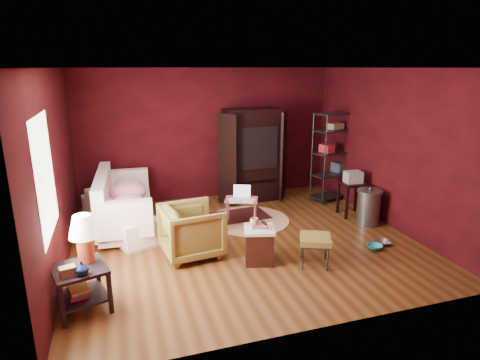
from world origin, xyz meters
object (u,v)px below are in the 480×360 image
Objects in this scene: side_table at (82,254)px; tv_armoire at (252,154)px; laptop_desk at (241,202)px; wire_shelving at (334,153)px; sofa at (124,206)px; hamper at (259,244)px; armchair at (192,228)px.

tv_armoire is at bearing 45.20° from side_table.
side_table reaches higher than laptop_desk.
laptop_desk is 1.61m from tv_armoire.
wire_shelving is at bearing 29.08° from side_table.
laptop_desk is (2.58, 1.92, -0.24)m from side_table.
sofa reaches higher than hamper.
side_table is 3.23m from laptop_desk.
sofa is at bearing 77.35° from side_table.
wire_shelving is (2.53, 2.28, 0.76)m from hamper.
side_table is at bearing -169.21° from hamper.
armchair is 2.94m from tv_armoire.
hamper is 0.85× the size of laptop_desk.
hamper is 0.31× the size of tv_armoire.
armchair is (0.95, -1.40, 0.02)m from sofa.
wire_shelving reaches higher than side_table.
laptop_desk is 0.37× the size of tv_armoire.
laptop_desk is 0.38× the size of wire_shelving.
sofa is 2.46m from side_table.
sofa is 1.10× the size of tv_armoire.
hamper is (0.90, -0.53, -0.16)m from armchair.
wire_shelving reaches higher than hamper.
side_table reaches higher than sofa.
wire_shelving reaches higher than laptop_desk.
tv_armoire is at bearing -44.32° from armchair.
laptop_desk is at bearing -118.47° from tv_armoire.
sofa is 3.52× the size of hamper.
laptop_desk is at bearing -56.33° from armchair.
wire_shelving is at bearing -19.90° from tv_armoire.
tv_armoire is (3.24, 3.26, 0.34)m from side_table.
wire_shelving is (2.34, 0.82, 0.60)m from laptop_desk.
armchair is at bearing -117.46° from laptop_desk.
laptop_desk is at bearing -176.99° from wire_shelving.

